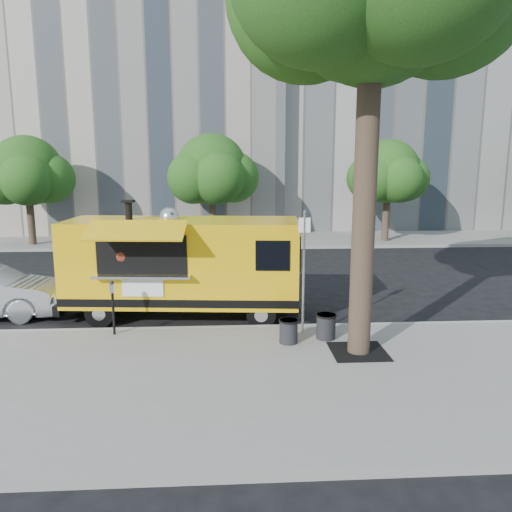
{
  "coord_description": "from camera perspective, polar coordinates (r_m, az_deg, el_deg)",
  "views": [
    {
      "loc": [
        -0.25,
        -13.01,
        4.28
      ],
      "look_at": [
        0.51,
        0.0,
        1.78
      ],
      "focal_mm": 35.0,
      "sensor_mm": 36.0,
      "label": 1
    }
  ],
  "objects": [
    {
      "name": "sidewalk",
      "position": [
        9.95,
        -1.63,
        -14.16
      ],
      "size": [
        60.0,
        6.0,
        0.15
      ],
      "primitive_type": "cube",
      "color": "gray",
      "rests_on": "ground"
    },
    {
      "name": "food_truck",
      "position": [
        13.71,
        -8.47,
        -0.91
      ],
      "size": [
        6.69,
        3.29,
        3.22
      ],
      "rotation": [
        0.0,
        0.0,
        -0.09
      ],
      "color": "yellow",
      "rests_on": "ground"
    },
    {
      "name": "trash_bin_left",
      "position": [
        11.6,
        3.74,
        -8.48
      ],
      "size": [
        0.46,
        0.46,
        0.55
      ],
      "color": "black",
      "rests_on": "sidewalk"
    },
    {
      "name": "building_left",
      "position": [
        36.68,
        -16.78,
        22.57
      ],
      "size": [
        22.0,
        14.0,
        24.0
      ],
      "primitive_type": "cube",
      "color": "#AA9D8E",
      "rests_on": "ground"
    },
    {
      "name": "far_tree_b",
      "position": [
        25.73,
        -5.08,
        9.81
      ],
      "size": [
        3.6,
        3.6,
        5.5
      ],
      "color": "#33261C",
      "rests_on": "far_sidewalk"
    },
    {
      "name": "parking_meter",
      "position": [
        12.43,
        -16.05,
        -4.98
      ],
      "size": [
        0.11,
        0.11,
        1.33
      ],
      "color": "black",
      "rests_on": "sidewalk"
    },
    {
      "name": "far_tree_c",
      "position": [
        26.72,
        14.84,
        9.29
      ],
      "size": [
        3.24,
        3.24,
        5.21
      ],
      "color": "#33261C",
      "rests_on": "far_sidewalk"
    },
    {
      "name": "far_sidewalk",
      "position": [
        26.84,
        -2.77,
        1.82
      ],
      "size": [
        60.0,
        5.0,
        0.15
      ],
      "primitive_type": "cube",
      "color": "gray",
      "rests_on": "ground"
    },
    {
      "name": "sign_post",
      "position": [
        11.85,
        5.47,
        -1.04
      ],
      "size": [
        0.28,
        0.06,
        3.0
      ],
      "color": "silver",
      "rests_on": "sidewalk"
    },
    {
      "name": "ground",
      "position": [
        13.7,
        -2.14,
        -7.36
      ],
      "size": [
        120.0,
        120.0,
        0.0
      ],
      "primitive_type": "plane",
      "color": "black",
      "rests_on": "ground"
    },
    {
      "name": "far_tree_a",
      "position": [
        27.13,
        -24.71,
        8.81
      ],
      "size": [
        3.42,
        3.42,
        5.36
      ],
      "color": "#33261C",
      "rests_on": "far_sidewalk"
    },
    {
      "name": "curb",
      "position": [
        12.79,
        -2.05,
        -8.35
      ],
      "size": [
        60.0,
        0.14,
        0.16
      ],
      "primitive_type": "cube",
      "color": "#999993",
      "rests_on": "ground"
    },
    {
      "name": "trash_bin_right",
      "position": [
        11.95,
        8.01,
        -7.88
      ],
      "size": [
        0.49,
        0.49,
        0.59
      ],
      "color": "black",
      "rests_on": "sidewalk"
    },
    {
      "name": "building_mid",
      "position": [
        38.47,
        16.17,
        18.99
      ],
      "size": [
        20.0,
        14.0,
        20.0
      ],
      "primitive_type": "cube",
      "color": "gray",
      "rests_on": "ground"
    },
    {
      "name": "tree_well",
      "position": [
        11.38,
        11.62,
        -10.64
      ],
      "size": [
        1.2,
        1.2,
        0.02
      ],
      "primitive_type": "cube",
      "color": "black",
      "rests_on": "sidewalk"
    }
  ]
}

